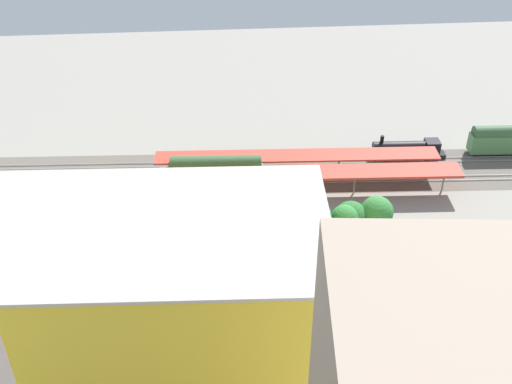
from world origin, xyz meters
TOP-DOWN VIEW (x-y plane):
  - ground_plane at (0.00, 0.00)m, footprint 192.95×192.95m
  - rail_bed at (0.00, -20.67)m, footprint 121.14×20.13m
  - street_asphalt at (0.00, 5.71)m, footprint 120.89×14.73m
  - track_rails at (0.00, -20.67)m, footprint 120.46×13.71m
  - platform_canopy_near at (-5.67, -13.29)m, footprint 52.28×7.10m
  - platform_canopy_far at (-4.15, -19.41)m, footprint 51.27×6.76m
  - locomotive at (-26.50, -23.87)m, footprint 14.03×3.16m
  - freight_coach_far at (10.55, -17.46)m, footprint 16.78×3.64m
  - parked_car_0 at (-22.62, 9.10)m, footprint 4.17×2.26m
  - parked_car_1 at (-15.94, 9.52)m, footprint 4.33×2.22m
  - parked_car_2 at (-8.48, 8.63)m, footprint 4.17×1.92m
  - parked_car_3 at (-2.26, 9.17)m, footprint 4.25×1.99m
  - parked_car_4 at (4.90, 8.85)m, footprint 4.43×1.94m
  - parked_car_5 at (11.43, 9.26)m, footprint 4.10×1.92m
  - parked_car_6 at (18.91, 8.58)m, footprint 4.71×2.20m
  - construction_building at (19.60, 23.01)m, footprint 42.25×24.21m
  - construction_roof_slab at (19.60, 23.01)m, footprint 42.88×24.84m
  - box_truck_0 at (35.26, 6.31)m, footprint 10.36×3.75m
  - box_truck_1 at (21.79, 6.13)m, footprint 10.23×3.67m
  - street_tree_0 at (-3.76, 1.43)m, footprint 5.78×5.78m
  - street_tree_1 at (-13.86, 0.11)m, footprint 5.14×5.14m
  - street_tree_2 at (38.31, 0.73)m, footprint 4.83×4.83m
  - street_tree_3 at (4.72, -0.15)m, footprint 4.79×4.79m
  - street_tree_4 at (-8.67, 1.31)m, footprint 4.57×4.57m
  - street_tree_5 at (-9.77, 0.28)m, footprint 5.23×5.23m
  - traffic_light at (23.20, 1.30)m, footprint 0.50×0.36m

SIDE VIEW (x-z plane):
  - ground_plane at x=0.00m, z-range 0.00..0.00m
  - rail_bed at x=0.00m, z-range 0.00..0.01m
  - street_asphalt at x=0.00m, z-range 0.00..0.01m
  - track_rails at x=0.00m, z-range 0.12..0.24m
  - parked_car_3 at x=-2.26m, z-range -0.09..1.52m
  - parked_car_1 at x=-15.94m, z-range -0.10..1.53m
  - parked_car_5 at x=11.43m, z-range -0.10..1.56m
  - parked_car_4 at x=4.90m, z-range -0.10..1.60m
  - parked_car_2 at x=-8.48m, z-range -0.09..1.59m
  - parked_car_6 at x=18.91m, z-range -0.10..1.66m
  - parked_car_0 at x=-22.62m, z-range -0.10..1.72m
  - box_truck_0 at x=35.26m, z-range -0.02..3.32m
  - locomotive at x=-26.50m, z-range -0.70..4.16m
  - box_truck_1 at x=21.79m, z-range -0.06..3.58m
  - freight_coach_far at x=10.55m, z-range 0.16..6.07m
  - platform_canopy_far at x=-4.15m, z-range 1.99..6.38m
  - traffic_light at x=23.20m, z-range 1.04..7.43m
  - platform_canopy_near at x=-5.67m, z-range 2.05..6.71m
  - street_tree_5 at x=-9.77m, z-range 0.99..8.25m
  - street_tree_2 at x=38.31m, z-range 1.13..8.26m
  - street_tree_4 at x=-8.67m, z-range 1.40..8.83m
  - street_tree_1 at x=-13.86m, z-range 1.33..9.19m
  - street_tree_3 at x=4.72m, z-range 1.49..9.29m
  - street_tree_0 at x=-3.76m, z-range 1.36..9.90m
  - construction_building at x=19.60m, z-range 0.00..21.89m
  - construction_roof_slab at x=19.60m, z-range 21.89..22.29m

